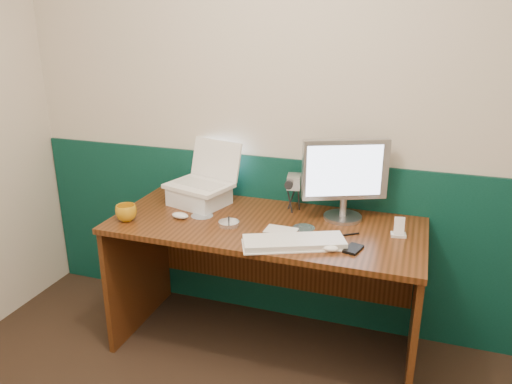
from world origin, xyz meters
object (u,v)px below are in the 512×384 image
(keyboard, at_px, (294,243))
(mug, at_px, (126,213))
(desk, at_px, (265,287))
(monitor, at_px, (345,179))
(camcorder, at_px, (294,195))
(laptop, at_px, (198,164))

(keyboard, height_order, mug, mug)
(desk, relative_size, keyboard, 3.41)
(desk, distance_m, mug, 0.84)
(keyboard, bearing_deg, monitor, 44.54)
(desk, bearing_deg, camcorder, 67.59)
(laptop, xyz_separation_m, keyboard, (0.64, -0.35, -0.23))
(mug, bearing_deg, desk, 15.84)
(laptop, height_order, camcorder, laptop)
(desk, xyz_separation_m, keyboard, (0.21, -0.21, 0.39))
(laptop, bearing_deg, camcorder, 24.43)
(monitor, relative_size, mug, 4.02)
(desk, xyz_separation_m, mug, (-0.70, -0.20, 0.42))
(keyboard, xyz_separation_m, camcorder, (-0.12, 0.43, 0.08))
(laptop, xyz_separation_m, camcorder, (0.53, 0.08, -0.15))
(mug, bearing_deg, keyboard, -0.90)
(desk, xyz_separation_m, monitor, (0.37, 0.19, 0.59))
(camcorder, bearing_deg, desk, -122.90)
(keyboard, height_order, camcorder, camcorder)
(mug, bearing_deg, monitor, 19.95)
(laptop, bearing_deg, desk, -2.05)
(laptop, relative_size, mug, 3.07)
(mug, distance_m, camcorder, 0.89)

